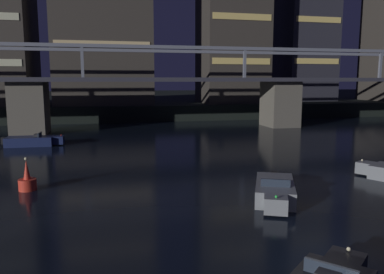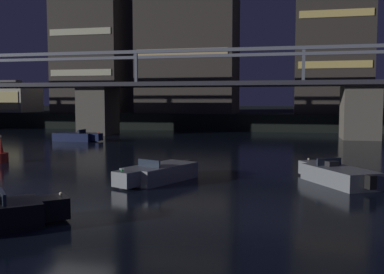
{
  "view_description": "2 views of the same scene",
  "coord_description": "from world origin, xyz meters",
  "px_view_note": "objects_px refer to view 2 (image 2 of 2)",
  "views": [
    {
      "loc": [
        -6.6,
        -10.16,
        5.71
      ],
      "look_at": [
        -0.05,
        18.81,
        1.29
      ],
      "focal_mm": 35.77,
      "sensor_mm": 36.0,
      "label": 1
    },
    {
      "loc": [
        7.6,
        -14.1,
        4.01
      ],
      "look_at": [
        1.34,
        13.67,
        1.61
      ],
      "focal_mm": 40.9,
      "sensor_mm": 36.0,
      "label": 2
    }
  ],
  "objects_px": {
    "tower_west_low": "(98,18)",
    "channel_buoy": "(1,155)",
    "speedboat_mid_right": "(77,137)",
    "speedboat_near_right": "(336,175)",
    "speedboat_near_center": "(158,173)",
    "river_bridge": "(220,98)"
  },
  "relations": [
    {
      "from": "tower_west_low",
      "to": "channel_buoy",
      "type": "relative_size",
      "value": 16.59
    },
    {
      "from": "tower_west_low",
      "to": "channel_buoy",
      "type": "height_order",
      "value": "tower_west_low"
    },
    {
      "from": "speedboat_mid_right",
      "to": "channel_buoy",
      "type": "relative_size",
      "value": 2.96
    },
    {
      "from": "channel_buoy",
      "to": "tower_west_low",
      "type": "bearing_deg",
      "value": 105.57
    },
    {
      "from": "speedboat_near_right",
      "to": "speedboat_mid_right",
      "type": "distance_m",
      "value": 28.76
    },
    {
      "from": "speedboat_near_center",
      "to": "speedboat_mid_right",
      "type": "relative_size",
      "value": 0.96
    },
    {
      "from": "speedboat_mid_right",
      "to": "channel_buoy",
      "type": "bearing_deg",
      "value": -81.25
    },
    {
      "from": "river_bridge",
      "to": "channel_buoy",
      "type": "xyz_separation_m",
      "value": [
        -10.72,
        -23.26,
        -3.8
      ]
    },
    {
      "from": "speedboat_mid_right",
      "to": "river_bridge",
      "type": "bearing_deg",
      "value": 33.67
    },
    {
      "from": "channel_buoy",
      "to": "speedboat_near_right",
      "type": "bearing_deg",
      "value": -8.11
    },
    {
      "from": "tower_west_low",
      "to": "speedboat_near_right",
      "type": "distance_m",
      "value": 54.68
    },
    {
      "from": "tower_west_low",
      "to": "speedboat_mid_right",
      "type": "bearing_deg",
      "value": -70.51
    },
    {
      "from": "speedboat_near_center",
      "to": "channel_buoy",
      "type": "bearing_deg",
      "value": 160.25
    },
    {
      "from": "speedboat_near_center",
      "to": "tower_west_low",
      "type": "bearing_deg",
      "value": 117.85
    },
    {
      "from": "tower_west_low",
      "to": "speedboat_near_center",
      "type": "height_order",
      "value": "tower_west_low"
    },
    {
      "from": "speedboat_mid_right",
      "to": "speedboat_near_center",
      "type": "bearing_deg",
      "value": -53.06
    },
    {
      "from": "speedboat_near_right",
      "to": "channel_buoy",
      "type": "distance_m",
      "value": 20.75
    },
    {
      "from": "river_bridge",
      "to": "speedboat_near_center",
      "type": "bearing_deg",
      "value": -87.42
    },
    {
      "from": "river_bridge",
      "to": "speedboat_mid_right",
      "type": "xyz_separation_m",
      "value": [
        -12.97,
        -8.64,
        -3.86
      ]
    },
    {
      "from": "tower_west_low",
      "to": "speedboat_near_center",
      "type": "relative_size",
      "value": 5.82
    },
    {
      "from": "river_bridge",
      "to": "speedboat_near_center",
      "type": "xyz_separation_m",
      "value": [
        1.24,
        -27.56,
        -3.86
      ]
    },
    {
      "from": "speedboat_near_center",
      "to": "channel_buoy",
      "type": "relative_size",
      "value": 2.85
    }
  ]
}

